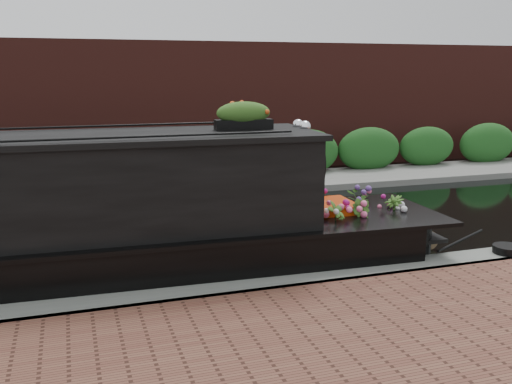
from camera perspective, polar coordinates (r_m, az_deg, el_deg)
name	(u,v)px	position (r m, az deg, el deg)	size (l,w,h in m)	color
ground	(189,237)	(11.05, -6.73, -4.49)	(80.00, 80.00, 0.00)	black
near_bank_coping	(238,302)	(8.03, -1.85, -10.91)	(40.00, 0.60, 0.50)	slate
far_bank_path	(156,193)	(15.07, -9.97, -0.12)	(40.00, 2.40, 0.34)	slate
far_hedge	(151,187)	(15.94, -10.45, 0.53)	(40.00, 1.10, 2.80)	#1D511C
far_brick_wall	(141,174)	(17.99, -11.39, 1.80)	(40.00, 1.00, 8.00)	#4B1E19
narrowboat	(24,234)	(8.77, -22.17, -3.88)	(12.40, 2.67, 2.90)	black
rope_fender	(424,238)	(10.77, 16.44, -4.42)	(0.34, 0.34, 0.40)	olive
coiled_mooring_rope	(508,249)	(10.08, 23.87, -5.26)	(0.47, 0.47, 0.12)	black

